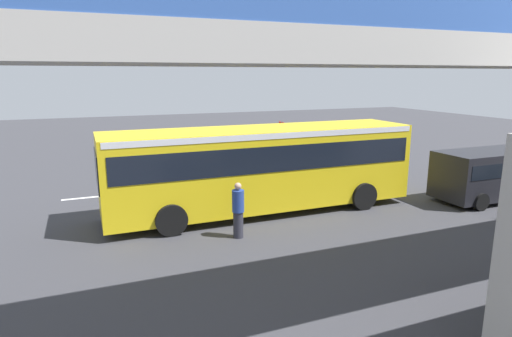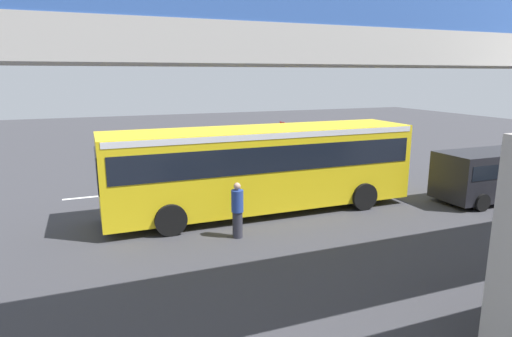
% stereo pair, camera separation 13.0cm
% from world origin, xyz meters
% --- Properties ---
extents(ground, '(80.00, 80.00, 0.00)m').
position_xyz_m(ground, '(0.00, 0.00, 0.00)').
color(ground, '#38383D').
extents(city_bus, '(11.54, 2.85, 3.15)m').
position_xyz_m(city_bus, '(-0.13, 1.42, 1.88)').
color(city_bus, yellow).
rests_on(city_bus, ground).
extents(parked_van, '(4.80, 2.17, 2.05)m').
position_xyz_m(parked_van, '(-9.44, 3.52, 1.18)').
color(parked_van, black).
rests_on(parked_van, ground).
extents(pedestrian, '(0.38, 0.38, 1.79)m').
position_xyz_m(pedestrian, '(1.61, 3.64, 0.89)').
color(pedestrian, '#2D2D38').
rests_on(pedestrian, ground).
extents(traffic_sign, '(0.08, 0.60, 2.80)m').
position_xyz_m(traffic_sign, '(-3.08, -3.13, 1.89)').
color(traffic_sign, slate).
rests_on(traffic_sign, ground).
extents(lane_dash_leftmost, '(2.00, 0.20, 0.01)m').
position_xyz_m(lane_dash_leftmost, '(-6.00, -2.97, 0.00)').
color(lane_dash_leftmost, silver).
rests_on(lane_dash_leftmost, ground).
extents(lane_dash_left, '(2.00, 0.20, 0.01)m').
position_xyz_m(lane_dash_left, '(-2.00, -2.97, 0.00)').
color(lane_dash_left, silver).
rests_on(lane_dash_left, ground).
extents(lane_dash_centre, '(2.00, 0.20, 0.01)m').
position_xyz_m(lane_dash_centre, '(2.00, -2.97, 0.00)').
color(lane_dash_centre, silver).
rests_on(lane_dash_centre, ground).
extents(lane_dash_right, '(2.00, 0.20, 0.01)m').
position_xyz_m(lane_dash_right, '(6.00, -2.97, 0.00)').
color(lane_dash_right, silver).
rests_on(lane_dash_right, ground).
extents(pedestrian_overpass, '(31.60, 2.60, 6.80)m').
position_xyz_m(pedestrian_overpass, '(0.00, 9.48, 5.10)').
color(pedestrian_overpass, '#B2ADA5').
rests_on(pedestrian_overpass, ground).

